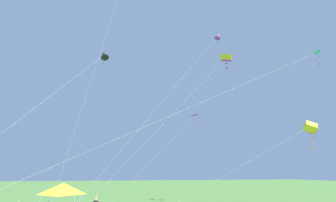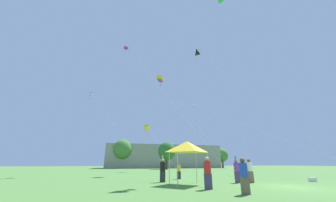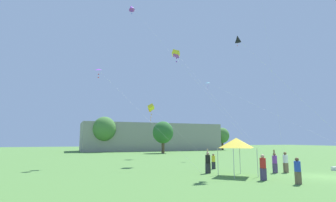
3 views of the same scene
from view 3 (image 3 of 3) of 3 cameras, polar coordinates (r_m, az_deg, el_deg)
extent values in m
plane|color=#4C7A38|center=(24.87, 30.68, -14.00)|extent=(220.00, 220.00, 0.00)
cube|color=gray|center=(74.57, -3.56, -7.85)|extent=(38.00, 11.75, 7.39)
cylinder|color=brown|center=(79.99, 11.78, -9.52)|extent=(0.63, 0.63, 2.41)
ellipsoid|color=#477A38|center=(79.98, 11.71, -7.35)|extent=(4.31, 3.88, 4.52)
cylinder|color=brown|center=(66.13, -13.83, -9.38)|extent=(0.84, 0.84, 3.17)
ellipsoid|color=#477A38|center=(66.17, -13.70, -5.91)|extent=(5.68, 5.11, 5.96)
cylinder|color=brown|center=(58.98, -1.10, -10.03)|extent=(0.69, 0.69, 2.61)
ellipsoid|color=#2D662D|center=(58.98, -1.09, -6.83)|extent=(4.67, 4.20, 4.91)
cylinder|color=#B7B7BC|center=(21.11, 14.13, -13.03)|extent=(0.05, 0.05, 2.24)
cylinder|color=#B7B7BC|center=(22.48, 18.90, -12.54)|extent=(0.05, 0.05, 2.24)
cylinder|color=#B7B7BC|center=(22.97, 10.80, -12.75)|extent=(0.05, 0.05, 2.24)
cylinder|color=#B7B7BC|center=(24.24, 15.40, -12.37)|extent=(0.05, 0.05, 2.24)
pyramid|color=yellow|center=(22.61, 14.66, -8.81)|extent=(2.49, 2.49, 0.82)
cube|color=white|center=(30.44, 32.51, -12.31)|extent=(0.48, 0.41, 0.34)
cube|color=#282833|center=(27.47, 9.88, -13.65)|extent=(0.34, 0.19, 0.72)
cylinder|color=yellow|center=(27.41, 9.85, -12.29)|extent=(0.36, 0.36, 0.59)
sphere|color=#896042|center=(27.39, 9.83, -11.46)|extent=(0.22, 0.22, 0.22)
cube|color=brown|center=(19.98, 26.48, -14.75)|extent=(0.39, 0.21, 0.81)
cylinder|color=blue|center=(19.90, 26.33, -12.63)|extent=(0.41, 0.41, 0.67)
sphere|color=brown|center=(19.86, 26.25, -11.34)|extent=(0.25, 0.25, 0.25)
cube|color=#473860|center=(20.84, 20.05, -14.74)|extent=(0.42, 0.23, 0.87)
cylinder|color=red|center=(20.76, 19.94, -12.58)|extent=(0.44, 0.44, 0.72)
sphere|color=tan|center=(20.73, 19.87, -11.25)|extent=(0.27, 0.27, 0.27)
cube|color=#473860|center=(25.76, 22.28, -13.38)|extent=(0.40, 0.22, 0.83)
cylinder|color=purple|center=(25.69, 22.19, -11.71)|extent=(0.42, 0.42, 0.68)
sphere|color=#896042|center=(25.67, 22.13, -10.69)|extent=(0.26, 0.26, 0.26)
cylinder|color=#896042|center=(25.70, 22.10, -10.46)|extent=(0.22, 0.24, 0.59)
cube|color=brown|center=(26.42, 24.28, -13.10)|extent=(0.41, 0.22, 0.85)
cylinder|color=white|center=(26.36, 24.17, -11.41)|extent=(0.43, 0.43, 0.71)
sphere|color=brown|center=(26.33, 24.11, -10.39)|extent=(0.27, 0.27, 0.27)
cube|color=#282833|center=(23.94, 8.70, -14.28)|extent=(0.41, 0.23, 0.86)
cylinder|color=black|center=(23.87, 8.66, -12.40)|extent=(0.43, 0.43, 0.71)
sphere|color=tan|center=(23.84, 8.63, -11.25)|extent=(0.27, 0.27, 0.27)
cylinder|color=tan|center=(23.84, 8.60, -10.99)|extent=(0.19, 0.18, 0.61)
cylinder|color=silver|center=(30.31, 4.06, 6.61)|extent=(9.48, 15.99, 21.54)
cone|color=purple|center=(39.90, -7.96, 19.46)|extent=(1.13, 1.35, 1.22)
sphere|color=blue|center=(39.65, -8.02, 18.80)|extent=(0.13, 0.13, 0.13)
sphere|color=blue|center=(39.51, -7.90, 18.31)|extent=(0.13, 0.13, 0.13)
cylinder|color=silver|center=(27.53, -5.80, -2.58)|extent=(7.88, 11.50, 11.40)
pyramid|color=purple|center=(33.40, -14.93, 6.68)|extent=(1.12, 1.16, 0.47)
sphere|color=red|center=(33.22, -14.88, 5.65)|extent=(0.14, 0.14, 0.14)
sphere|color=red|center=(33.14, -14.93, 4.99)|extent=(0.14, 0.14, 0.14)
cylinder|color=silver|center=(26.39, 27.22, 0.14)|extent=(8.37, 6.78, 12.83)
cone|color=black|center=(27.61, 14.94, 12.91)|extent=(0.86, 0.91, 1.04)
sphere|color=pink|center=(27.43, 14.91, 12.13)|extent=(0.10, 0.10, 0.10)
sphere|color=pink|center=(27.34, 14.88, 11.57)|extent=(0.10, 0.10, 0.10)
cylinder|color=silver|center=(30.73, 21.02, 10.58)|extent=(2.60, 5.32, 25.26)
cylinder|color=silver|center=(32.96, 21.97, -2.58)|extent=(3.64, 23.38, 11.85)
pyramid|color=#2DBCD1|center=(42.08, 8.68, 3.95)|extent=(0.69, 0.65, 0.18)
sphere|color=purple|center=(42.08, 8.72, 3.44)|extent=(0.08, 0.08, 0.08)
sphere|color=purple|center=(41.87, 8.66, 3.18)|extent=(0.08, 0.08, 0.08)
sphere|color=purple|center=(41.88, 8.64, 2.86)|extent=(0.08, 0.08, 0.08)
sphere|color=purple|center=(41.82, 8.66, 2.56)|extent=(0.08, 0.08, 0.08)
cylinder|color=silver|center=(30.39, 10.54, 0.17)|extent=(4.32, 13.36, 14.78)
cube|color=yellow|center=(36.94, 1.74, 10.28)|extent=(1.45, 1.39, 1.01)
cube|color=purple|center=(36.84, 1.74, 9.82)|extent=(1.19, 1.31, 0.47)
sphere|color=purple|center=(36.70, 1.88, 9.26)|extent=(0.17, 0.17, 0.17)
sphere|color=purple|center=(36.57, 1.87, 8.54)|extent=(0.17, 0.17, 0.17)
cylinder|color=silver|center=(35.11, 1.80, -6.47)|extent=(1.42, 17.81, 8.25)
cube|color=yellow|center=(43.52, -3.72, -1.40)|extent=(1.38, 1.34, 1.31)
cube|color=orange|center=(43.48, -3.73, -1.81)|extent=(1.13, 1.00, 0.84)
sphere|color=orange|center=(43.34, -3.80, -2.29)|extent=(0.17, 0.17, 0.17)
sphere|color=orange|center=(43.34, -3.63, -2.93)|extent=(0.17, 0.17, 0.17)
sphere|color=orange|center=(43.33, -3.74, -3.56)|extent=(0.17, 0.17, 0.17)
sphere|color=orange|center=(43.21, -3.82, -4.18)|extent=(0.17, 0.17, 0.17)
camera|label=1|loc=(39.32, 34.07, -5.75)|focal=24.00mm
camera|label=2|loc=(9.58, 41.42, -15.01)|focal=20.00mm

